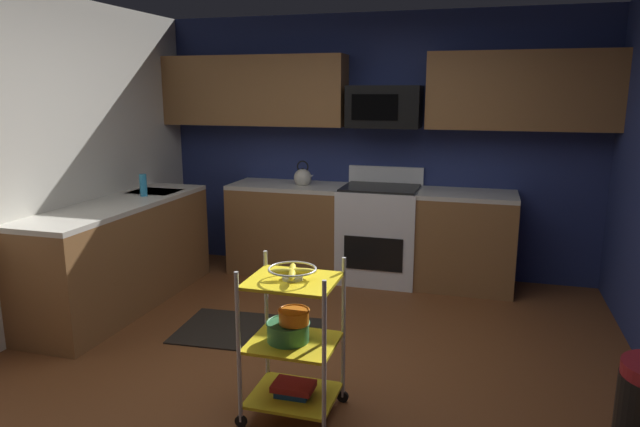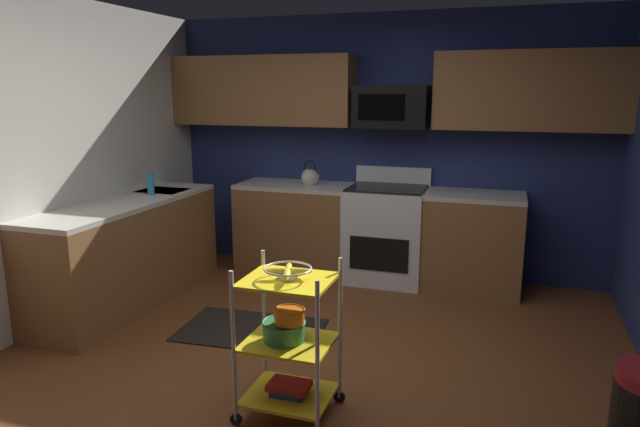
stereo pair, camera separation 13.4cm
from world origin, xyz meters
name	(u,v)px [view 1 (the left image)]	position (x,y,z in m)	size (l,w,h in m)	color
floor	(302,378)	(0.00, 0.00, -0.02)	(4.40, 4.80, 0.04)	brown
wall_back	(375,146)	(0.00, 2.43, 1.30)	(4.52, 0.06, 2.60)	navy
wall_left	(8,169)	(-2.23, 0.00, 1.30)	(0.06, 4.80, 2.60)	silver
counter_run	(271,241)	(-0.81, 1.54, 0.46)	(3.61, 2.64, 0.92)	brown
oven_range	(380,232)	(0.13, 2.10, 0.48)	(0.76, 0.65, 1.10)	white
upper_cabinets	(369,91)	(-0.03, 2.23, 1.85)	(4.40, 0.33, 0.70)	brown
microwave	(384,107)	(0.13, 2.21, 1.70)	(0.70, 0.39, 0.40)	black
rolling_cart	(293,342)	(0.10, -0.45, 0.45)	(0.56, 0.44, 0.91)	silver
fruit_bowl	(292,271)	(0.10, -0.45, 0.88)	(0.27, 0.27, 0.07)	silver
mixing_bowl_large	(288,331)	(0.07, -0.45, 0.52)	(0.25, 0.25, 0.11)	#387F4C
mixing_bowl_small	(294,316)	(0.11, -0.46, 0.62)	(0.18, 0.18, 0.08)	orange
book_stack	(294,388)	(0.10, -0.45, 0.16)	(0.24, 0.16, 0.07)	#1E4C8C
kettle	(303,177)	(-0.67, 2.10, 1.00)	(0.21, 0.18, 0.26)	beige
dish_soap_bottle	(143,185)	(-1.86, 1.10, 1.02)	(0.06, 0.06, 0.20)	#2D8CBF
floor_rug	(249,331)	(-0.62, 0.54, 0.01)	(1.10, 0.70, 0.01)	black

